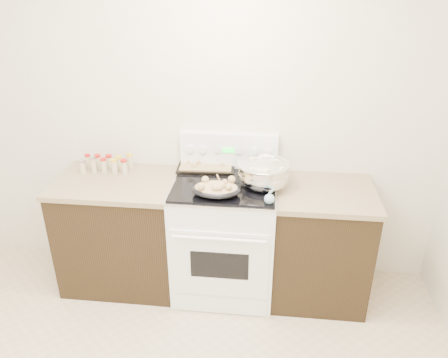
# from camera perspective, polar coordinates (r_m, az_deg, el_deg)

# --- Properties ---
(room_shell) EXTENTS (4.10, 3.60, 2.75)m
(room_shell) POSITION_cam_1_polar(r_m,az_deg,el_deg) (1.71, -17.04, 1.89)
(room_shell) COLOR beige
(room_shell) RESTS_ON ground
(counter_left) EXTENTS (0.93, 0.67, 0.92)m
(counter_left) POSITION_cam_1_polar(r_m,az_deg,el_deg) (3.62, -13.15, -6.63)
(counter_left) COLOR black
(counter_left) RESTS_ON ground
(counter_right) EXTENTS (0.73, 0.67, 0.92)m
(counter_right) POSITION_cam_1_polar(r_m,az_deg,el_deg) (3.46, 12.34, -8.21)
(counter_right) COLOR black
(counter_right) RESTS_ON ground
(kitchen_range) EXTENTS (0.78, 0.73, 1.22)m
(kitchen_range) POSITION_cam_1_polar(r_m,az_deg,el_deg) (3.43, 0.10, -7.29)
(kitchen_range) COLOR white
(kitchen_range) RESTS_ON ground
(mixing_bowl) EXTENTS (0.40, 0.40, 0.22)m
(mixing_bowl) POSITION_cam_1_polar(r_m,az_deg,el_deg) (3.15, 5.16, 0.66)
(mixing_bowl) COLOR silver
(mixing_bowl) RESTS_ON kitchen_range
(roasting_pan) EXTENTS (0.35, 0.24, 0.11)m
(roasting_pan) POSITION_cam_1_polar(r_m,az_deg,el_deg) (3.01, -1.01, -1.27)
(roasting_pan) COLOR black
(roasting_pan) RESTS_ON kitchen_range
(baking_sheet) EXTENTS (0.46, 0.33, 0.06)m
(baking_sheet) POSITION_cam_1_polar(r_m,az_deg,el_deg) (3.45, -2.35, 1.85)
(baking_sheet) COLOR black
(baking_sheet) RESTS_ON kitchen_range
(wooden_spoon) EXTENTS (0.10, 0.25, 0.04)m
(wooden_spoon) POSITION_cam_1_polar(r_m,az_deg,el_deg) (3.18, -1.19, -0.50)
(wooden_spoon) COLOR tan
(wooden_spoon) RESTS_ON kitchen_range
(blue_ladle) EXTENTS (0.10, 0.26, 0.09)m
(blue_ladle) POSITION_cam_1_polar(r_m,az_deg,el_deg) (2.95, 6.03, -2.43)
(blue_ladle) COLOR #7AA5B5
(blue_ladle) RESTS_ON kitchen_range
(spice_jars) EXTENTS (0.39, 0.16, 0.13)m
(spice_jars) POSITION_cam_1_polar(r_m,az_deg,el_deg) (3.55, -15.07, 1.96)
(spice_jars) COLOR #BFB28C
(spice_jars) RESTS_ON counter_left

